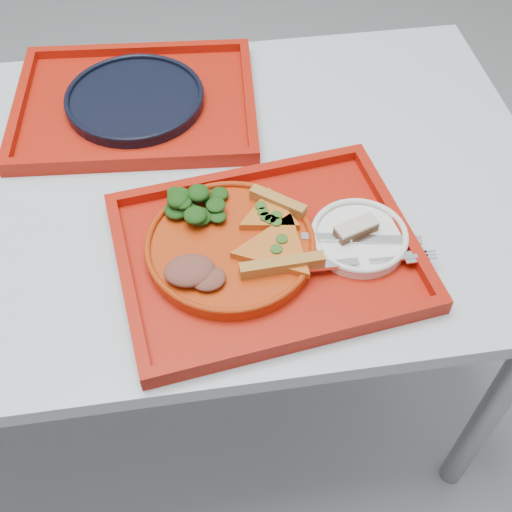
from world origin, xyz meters
The scene contains 14 objects.
ground centered at (0.00, 0.00, 0.00)m, with size 10.00×10.00×0.00m, color #95979D.
table centered at (0.00, 0.00, 0.68)m, with size 1.60×0.80×0.75m.
tray_main centered at (0.29, -0.19, 0.76)m, with size 0.45×0.35×0.01m, color #A41608.
tray_far centered at (0.10, 0.21, 0.76)m, with size 0.45×0.35×0.01m, color #A41608.
dinner_plate centered at (0.23, -0.18, 0.77)m, with size 0.26×0.26×0.02m, color #AB2F0B.
side_plate centered at (0.43, -0.19, 0.77)m, with size 0.15×0.15×0.01m, color white.
navy_plate centered at (0.10, 0.21, 0.77)m, with size 0.26×0.26×0.02m, color black.
pizza_slice_a centered at (0.30, -0.20, 0.79)m, with size 0.14×0.12×0.02m, color orange, non-canonical shape.
pizza_slice_b centered at (0.30, -0.13, 0.79)m, with size 0.11×0.09×0.02m, color orange, non-canonical shape.
salad_heap centered at (0.19, -0.10, 0.80)m, with size 0.09×0.08×0.04m, color black.
meat_portion centered at (0.16, -0.23, 0.79)m, with size 0.07×0.06×0.02m, color brown.
dessert_bar centered at (0.43, -0.18, 0.79)m, with size 0.07×0.05×0.02m.
knife centered at (0.43, -0.20, 0.78)m, with size 0.18×0.02×0.01m, color silver.
fork centered at (0.43, -0.24, 0.78)m, with size 0.18×0.02×0.01m, color silver.
Camera 1 is at (0.18, -0.80, 1.53)m, focal length 45.00 mm.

